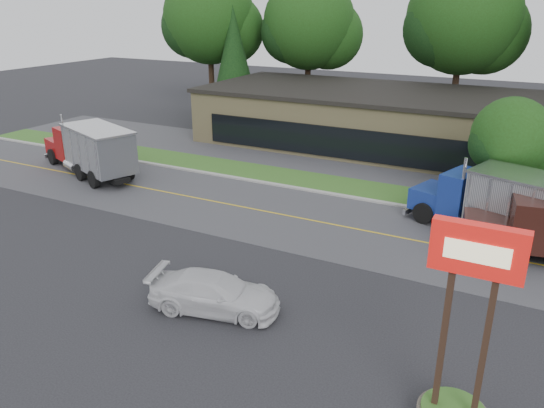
{
  "coord_description": "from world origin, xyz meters",
  "views": [
    {
      "loc": [
        11.38,
        -14.75,
        10.79
      ],
      "look_at": [
        0.57,
        6.04,
        1.8
      ],
      "focal_mm": 35.0,
      "sensor_mm": 36.0,
      "label": 1
    }
  ],
  "objects_px": {
    "dump_truck_red": "(91,148)",
    "rally_car": "(215,293)",
    "bilo_sign": "(460,364)",
    "dump_truck_blue": "(497,201)"
  },
  "relations": [
    {
      "from": "dump_truck_blue",
      "to": "rally_car",
      "type": "relative_size",
      "value": 1.61
    },
    {
      "from": "dump_truck_red",
      "to": "rally_car",
      "type": "bearing_deg",
      "value": 168.98
    },
    {
      "from": "bilo_sign",
      "to": "dump_truck_blue",
      "type": "relative_size",
      "value": 0.76
    },
    {
      "from": "bilo_sign",
      "to": "rally_car",
      "type": "bearing_deg",
      "value": 167.69
    },
    {
      "from": "dump_truck_red",
      "to": "dump_truck_blue",
      "type": "height_order",
      "value": "same"
    },
    {
      "from": "dump_truck_red",
      "to": "rally_car",
      "type": "relative_size",
      "value": 1.99
    },
    {
      "from": "bilo_sign",
      "to": "rally_car",
      "type": "xyz_separation_m",
      "value": [
        -8.89,
        1.94,
        -1.31
      ]
    },
    {
      "from": "dump_truck_blue",
      "to": "bilo_sign",
      "type": "bearing_deg",
      "value": 110.24
    },
    {
      "from": "dump_truck_red",
      "to": "rally_car",
      "type": "distance_m",
      "value": 19.24
    },
    {
      "from": "bilo_sign",
      "to": "rally_car",
      "type": "distance_m",
      "value": 9.2
    }
  ]
}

